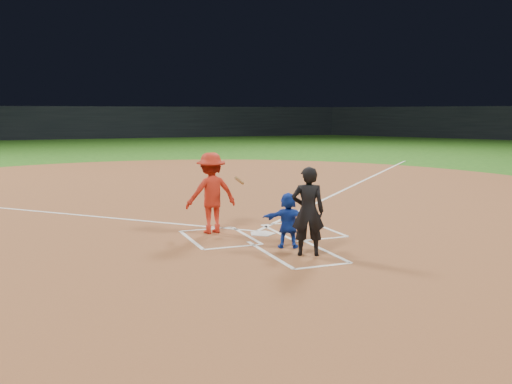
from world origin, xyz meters
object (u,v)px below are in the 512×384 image
object	(u,v)px
catcher	(288,220)
umpire	(308,211)
batter_at_plate	(211,193)
home_plate	(262,234)

from	to	relation	value
catcher	umpire	world-z (taller)	umpire
catcher	umpire	bearing A→B (deg)	121.84
umpire	batter_at_plate	bearing A→B (deg)	-43.91
umpire	batter_at_plate	distance (m)	2.77
catcher	umpire	xyz separation A→B (m)	(0.09, -0.68, 0.28)
umpire	home_plate	bearing A→B (deg)	-64.11
home_plate	catcher	xyz separation A→B (m)	(0.00, -1.34, 0.54)
catcher	batter_at_plate	distance (m)	2.14
home_plate	catcher	bearing A→B (deg)	90.16
umpire	catcher	bearing A→B (deg)	-59.44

